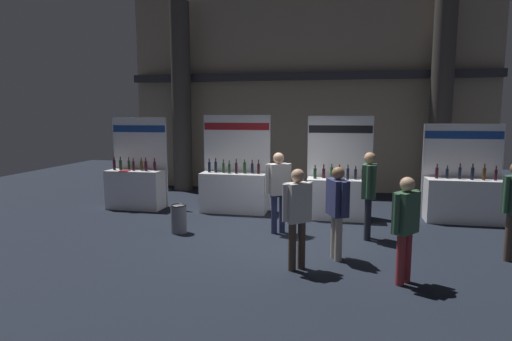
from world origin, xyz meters
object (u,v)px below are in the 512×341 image
visitor_0 (278,185)px  exhibitor_booth_1 (234,188)px  visitor_1 (369,187)px  exhibitor_booth_3 (463,197)px  exhibitor_booth_2 (339,194)px  trash_bin (179,219)px  exhibitor_booth_0 (136,185)px  visitor_4 (297,210)px  visitor_2 (337,204)px  visitor_5 (406,222)px

visitor_0 → exhibitor_booth_1: bearing=-80.4°
visitor_1 → exhibitor_booth_1: bearing=-112.1°
exhibitor_booth_3 → visitor_1: 2.92m
exhibitor_booth_2 → trash_bin: bearing=-149.8°
exhibitor_booth_2 → visitor_1: size_ratio=1.40×
exhibitor_booth_0 → visitor_0: exhibitor_booth_0 is taller
exhibitor_booth_1 → visitor_4: (1.95, -3.68, 0.35)m
exhibitor_booth_3 → visitor_2: 4.23m
exhibitor_booth_2 → exhibitor_booth_1: bearing=176.0°
visitor_1 → visitor_2: visitor_1 is taller
exhibitor_booth_1 → exhibitor_booth_3: size_ratio=1.09×
visitor_2 → visitor_1: bearing=132.3°
trash_bin → visitor_1: visitor_1 is taller
exhibitor_booth_3 → trash_bin: bearing=-160.7°
visitor_4 → visitor_5: 1.60m
visitor_0 → visitor_4: 2.07m
visitor_0 → visitor_1: size_ratio=0.97×
exhibitor_booth_1 → exhibitor_booth_3: (5.40, 0.04, -0.02)m
visitor_4 → visitor_1: bearing=16.4°
exhibitor_booth_2 → exhibitor_booth_3: 2.81m
exhibitor_booth_1 → visitor_4: bearing=-62.1°
exhibitor_booth_3 → visitor_5: (-1.87, -3.98, 0.34)m
exhibitor_booth_1 → exhibitor_booth_2: bearing=-4.0°
exhibitor_booth_0 → exhibitor_booth_2: 5.23m
exhibitor_booth_0 → visitor_1: (5.79, -1.67, 0.43)m
exhibitor_booth_2 → exhibitor_booth_3: (2.81, 0.22, -0.01)m
exhibitor_booth_3 → visitor_1: size_ratio=1.29×
trash_bin → visitor_0: (2.04, 0.39, 0.71)m
exhibitor_booth_2 → visitor_2: (-0.03, -2.89, 0.36)m
exhibitor_booth_0 → visitor_0: 4.32m
visitor_1 → trash_bin: bearing=-78.2°
trash_bin → exhibitor_booth_0: bearing=134.8°
exhibitor_booth_3 → visitor_1: (-2.24, -1.82, 0.45)m
visitor_0 → visitor_4: size_ratio=1.04×
visitor_5 → exhibitor_booth_2: bearing=53.2°
exhibitor_booth_1 → visitor_4: 4.18m
trash_bin → visitor_2: size_ratio=0.38×
visitor_5 → exhibitor_booth_3: bearing=14.1°
exhibitor_booth_1 → visitor_5: bearing=-48.1°
exhibitor_booth_2 → visitor_2: 2.92m
visitor_2 → visitor_4: 0.86m
exhibitor_booth_2 → visitor_4: bearing=-100.4°
exhibitor_booth_0 → visitor_1: 6.05m
exhibitor_booth_0 → visitor_0: bearing=-21.7°
visitor_1 → exhibitor_booth_3: bearing=136.4°
exhibitor_booth_3 → visitor_5: 4.41m
visitor_1 → visitor_2: (-0.60, -1.29, -0.08)m
trash_bin → visitor_4: (2.62, -1.60, 0.66)m
visitor_1 → visitor_4: (-1.21, -1.90, -0.08)m
trash_bin → visitor_5: size_ratio=0.38×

